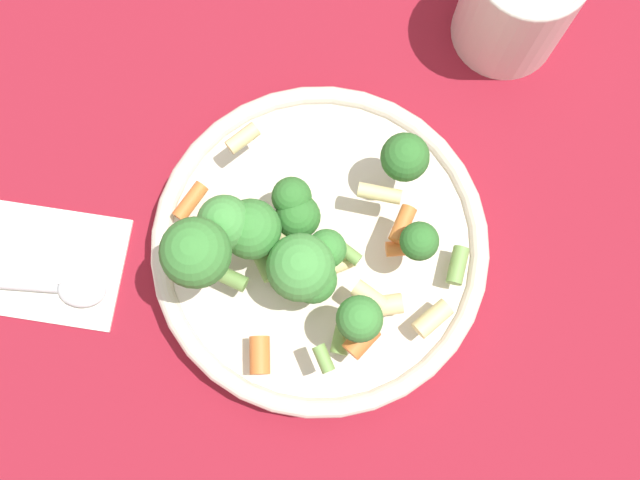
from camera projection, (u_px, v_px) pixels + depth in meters
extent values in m
plane|color=maroon|center=(320.00, 253.00, 0.57)|extent=(3.00, 3.00, 0.00)
cylinder|color=beige|center=(320.00, 249.00, 0.56)|extent=(0.25, 0.25, 0.03)
torus|color=beige|center=(320.00, 245.00, 0.54)|extent=(0.25, 0.25, 0.01)
cylinder|color=#8CB766|center=(298.00, 223.00, 0.53)|extent=(0.01, 0.01, 0.01)
sphere|color=#33722D|center=(298.00, 217.00, 0.52)|extent=(0.03, 0.03, 0.03)
cylinder|color=#8CB766|center=(203.00, 262.00, 0.49)|extent=(0.02, 0.02, 0.02)
sphere|color=#3D8438|center=(196.00, 253.00, 0.46)|extent=(0.05, 0.05, 0.05)
cylinder|color=#8CB766|center=(298.00, 273.00, 0.52)|extent=(0.02, 0.02, 0.02)
sphere|color=#479342|center=(296.00, 265.00, 0.49)|extent=(0.05, 0.05, 0.05)
cylinder|color=#8CB766|center=(229.00, 230.00, 0.51)|extent=(0.01, 0.01, 0.01)
sphere|color=#479342|center=(225.00, 223.00, 0.49)|extent=(0.04, 0.04, 0.04)
cylinder|color=#8CB766|center=(326.00, 254.00, 0.52)|extent=(0.01, 0.01, 0.01)
sphere|color=#3D8438|center=(327.00, 249.00, 0.50)|extent=(0.03, 0.03, 0.03)
cylinder|color=#8CB766|center=(293.00, 204.00, 0.53)|extent=(0.01, 0.01, 0.01)
sphere|color=#33722D|center=(292.00, 197.00, 0.51)|extent=(0.03, 0.03, 0.03)
cylinder|color=#8CB766|center=(402.00, 166.00, 0.52)|extent=(0.01, 0.01, 0.01)
sphere|color=#33722D|center=(405.00, 157.00, 0.50)|extent=(0.03, 0.03, 0.03)
cylinder|color=#8CB766|center=(313.00, 284.00, 0.51)|extent=(0.01, 0.01, 0.01)
sphere|color=#3D8438|center=(313.00, 280.00, 0.50)|extent=(0.03, 0.03, 0.03)
cylinder|color=#8CB766|center=(358.00, 322.00, 0.50)|extent=(0.01, 0.01, 0.02)
sphere|color=#3D8438|center=(360.00, 319.00, 0.48)|extent=(0.03, 0.03, 0.03)
cylinder|color=#8CB766|center=(254.00, 237.00, 0.52)|extent=(0.01, 0.01, 0.02)
sphere|color=#3D8438|center=(251.00, 229.00, 0.50)|extent=(0.04, 0.04, 0.04)
cylinder|color=#8CB766|center=(416.00, 246.00, 0.51)|extent=(0.01, 0.01, 0.01)
sphere|color=#33722D|center=(419.00, 241.00, 0.49)|extent=(0.03, 0.03, 0.03)
cylinder|color=beige|center=(243.00, 138.00, 0.53)|extent=(0.03, 0.02, 0.01)
cylinder|color=orange|center=(190.00, 201.00, 0.54)|extent=(0.03, 0.01, 0.01)
cylinder|color=#729E4C|center=(341.00, 340.00, 0.52)|extent=(0.02, 0.02, 0.01)
cylinder|color=beige|center=(339.00, 265.00, 0.53)|extent=(0.02, 0.02, 0.01)
cylinder|color=orange|center=(402.00, 224.00, 0.51)|extent=(0.03, 0.01, 0.01)
cylinder|color=#729E4C|center=(233.00, 279.00, 0.51)|extent=(0.01, 0.02, 0.01)
cylinder|color=#729E4C|center=(264.00, 259.00, 0.52)|extent=(0.03, 0.03, 0.01)
cylinder|color=#729E4C|center=(344.00, 249.00, 0.52)|extent=(0.01, 0.03, 0.01)
cylinder|color=orange|center=(254.00, 226.00, 0.51)|extent=(0.01, 0.02, 0.01)
cylinder|color=beige|center=(299.00, 209.00, 0.52)|extent=(0.02, 0.02, 0.01)
cylinder|color=orange|center=(400.00, 248.00, 0.52)|extent=(0.02, 0.02, 0.01)
cylinder|color=orange|center=(362.00, 340.00, 0.50)|extent=(0.03, 0.02, 0.01)
cylinder|color=beige|center=(369.00, 296.00, 0.50)|extent=(0.02, 0.02, 0.01)
cylinder|color=beige|center=(294.00, 236.00, 0.52)|extent=(0.02, 0.02, 0.01)
cylinder|color=orange|center=(265.00, 358.00, 0.51)|extent=(0.03, 0.02, 0.01)
cylinder|color=#729E4C|center=(324.00, 359.00, 0.49)|extent=(0.02, 0.02, 0.01)
cylinder|color=beige|center=(384.00, 305.00, 0.52)|extent=(0.03, 0.03, 0.01)
cylinder|color=beige|center=(379.00, 193.00, 0.51)|extent=(0.02, 0.03, 0.01)
cylinder|color=beige|center=(433.00, 319.00, 0.51)|extent=(0.03, 0.02, 0.01)
cylinder|color=#729E4C|center=(458.00, 265.00, 0.52)|extent=(0.03, 0.02, 0.01)
cylinder|color=silver|center=(517.00, 2.00, 0.57)|extent=(0.09, 0.09, 0.09)
cube|color=white|center=(35.00, 262.00, 0.57)|extent=(0.13, 0.15, 0.01)
ellipsoid|color=silver|center=(82.00, 290.00, 0.56)|extent=(0.04, 0.04, 0.01)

